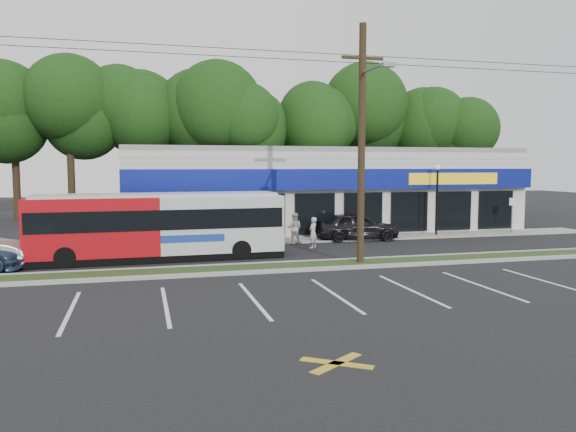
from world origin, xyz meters
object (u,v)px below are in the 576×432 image
Objects in this scene: metrobus at (159,225)px; utility_pole at (359,136)px; pedestrian_a at (313,233)px; pedestrian_b at (294,228)px; sign_post at (512,209)px; lamp_post at (437,191)px; car_dark at (357,226)px.

utility_pole is at bearing -25.45° from metrobus.
pedestrian_b is at bearing -118.03° from pedestrian_a.
metrobus reaches higher than pedestrian_b.
sign_post is at bearing -151.45° from pedestrian_b.
lamp_post is 0.91× the size of car_dark.
pedestrian_b is (-0.51, 1.73, 0.05)m from pedestrian_a.
car_dark is 2.79× the size of pedestrian_b.
lamp_post is 0.38× the size of metrobus.
metrobus is 6.64× the size of pedestrian_b.
utility_pole reaches higher than pedestrian_a.
pedestrian_a is (-0.32, 5.25, -4.63)m from utility_pole.
utility_pole is 8.39m from pedestrian_b.
lamp_post reaches higher than pedestrian_a.
lamp_post reaches higher than metrobus.
car_dark is 2.96× the size of pedestrian_a.
car_dark is at bearing -146.72° from pedestrian_b.
metrobus is at bearing -169.11° from sign_post.
lamp_post is 5.13m from sign_post.
metrobus is at bearing 155.98° from utility_pole.
utility_pole is at bearing -136.05° from lamp_post.
utility_pole is 22.47× the size of sign_post.
utility_pole is 10.72× the size of car_dark.
sign_post is 21.58m from metrobus.
lamp_post is at bearing 43.95° from utility_pole.
metrobus is 7.99m from pedestrian_b.
utility_pole is 11.67m from lamp_post.
lamp_post is (8.17, 7.87, -2.74)m from utility_pole.
pedestrian_a is (-8.49, -2.63, -1.88)m from lamp_post.
sign_post is 10.24m from car_dark.
pedestrian_b is (-3.79, -0.50, 0.04)m from car_dark.
utility_pole is 11.76× the size of lamp_post.
metrobus is 7.92m from pedestrian_a.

